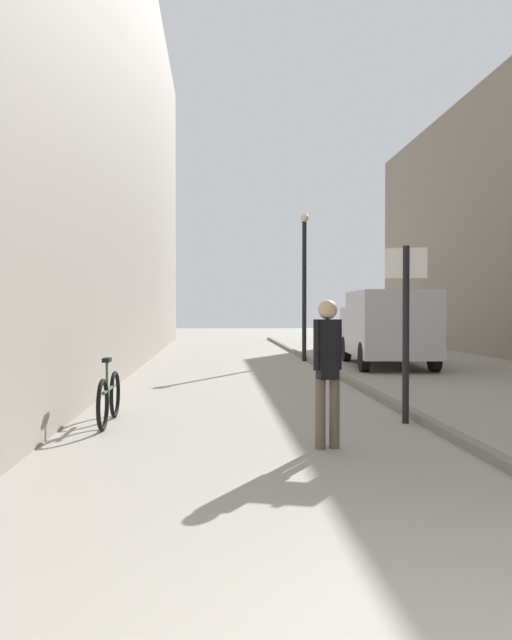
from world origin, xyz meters
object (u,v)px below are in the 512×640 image
delivery_van (387,326)px  pedestrian_main_foreground (328,363)px  bicycle_leaning (109,398)px  lamp_post (304,277)px  street_sign_post (406,318)px

delivery_van → pedestrian_main_foreground: bearing=-105.2°
pedestrian_main_foreground → delivery_van: (3.70, 10.39, 0.16)m
pedestrian_main_foreground → bicycle_leaning: (-2.89, 1.78, -0.65)m
bicycle_leaning → lamp_post: bearing=67.0°
pedestrian_main_foreground → delivery_van: 11.03m
street_sign_post → lamp_post: size_ratio=0.55×
street_sign_post → bicycle_leaning: size_ratio=1.47×
bicycle_leaning → pedestrian_main_foreground: bearing=-31.9°
pedestrian_main_foreground → delivery_van: size_ratio=0.36×
street_sign_post → bicycle_leaning: street_sign_post is taller
delivery_van → lamp_post: bearing=142.2°
street_sign_post → pedestrian_main_foreground: bearing=61.7°
delivery_van → street_sign_post: size_ratio=1.93×
pedestrian_main_foreground → street_sign_post: (1.44, 1.53, 0.51)m
delivery_van → bicycle_leaning: size_ratio=2.84×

